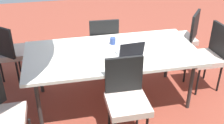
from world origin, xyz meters
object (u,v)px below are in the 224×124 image
Objects in this scene: chair_southwest at (184,36)px; chair_southeast at (12,50)px; dining_table at (112,55)px; chair_north at (127,97)px; cup at (113,41)px; chair_south at (103,43)px; chair_west at (209,54)px; laptop at (130,52)px.

chair_southwest is 1.00× the size of chair_southeast.
chair_southwest is (-1.37, -0.71, -0.17)m from dining_table.
chair_southeast is at bearing -52.72° from chair_southwest.
chair_southwest is 1.00× the size of chair_north.
cup is (1.31, 0.48, 0.26)m from chair_southwest.
chair_south is 0.58m from cup.
dining_table is at bearing 92.15° from chair_north.
chair_southeast reaches higher than cup.
chair_southeast is 1.00× the size of chair_west.
cup is (-0.04, -0.93, 0.26)m from chair_north.
chair_north is 1.45m from chair_south.
dining_table is 2.31× the size of chair_west.
dining_table is at bearing 91.88° from chair_south.
chair_north is (-0.02, 0.71, -0.17)m from dining_table.
chair_southwest is 1.00× the size of chair_west.
laptop is at bearing 111.07° from cup.
dining_table is at bearing 75.39° from cup.
chair_south is at bearing -52.88° from chair_southwest.
chair_north and chair_west have the same top height.
laptop is (-0.19, -0.56, 0.26)m from chair_north.
laptop is at bearing 72.45° from chair_north.
laptop is 3.57× the size of cup.
cup is at bearing -159.58° from chair_southeast.
chair_north and chair_south have the same top height.
dining_table is at bearing -168.17° from chair_southeast.
chair_north is 2.02m from chair_southeast.
chair_west is 2.92× the size of laptop.
dining_table is 1.58m from chair_southeast.
dining_table is at bearing -24.14° from chair_southwest.
laptop is (1.26, 0.18, 0.26)m from chair_west.
chair_west is 1.44m from cup.
chair_north is (1.35, 1.41, 0.00)m from chair_southwest.
chair_southeast is at bearing 133.98° from chair_north.
laptop is at bearing -168.99° from chair_southeast.
chair_north is at bearing 91.38° from dining_table.
chair_southeast and chair_west have the same top height.
chair_north is at bearing 93.20° from chair_south.
cup is at bearing 97.90° from chair_south.
chair_southeast is (2.74, -0.06, 0.00)m from chair_southwest.
chair_southwest is at bearing -147.72° from laptop.
chair_west is (-2.83, 0.73, 0.00)m from chair_southeast.
dining_table is 24.04× the size of cup.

